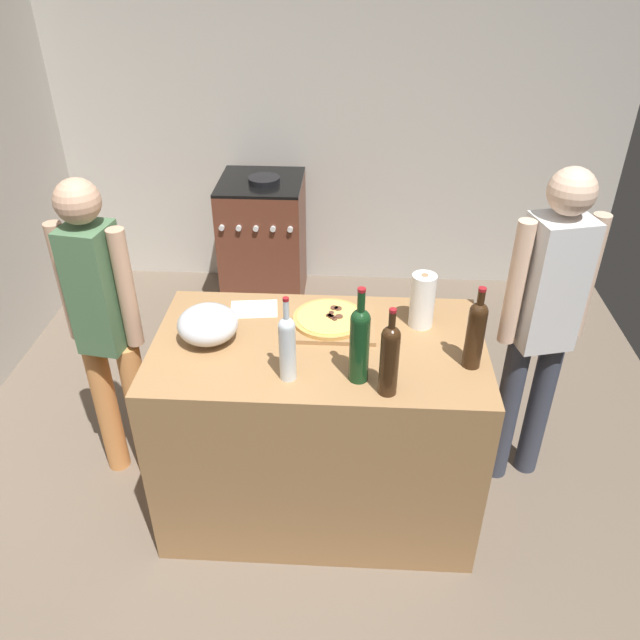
{
  "coord_description": "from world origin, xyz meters",
  "views": [
    {
      "loc": [
        0.27,
        -1.52,
        2.44
      ],
      "look_at": [
        0.14,
        0.75,
        0.98
      ],
      "focal_mm": 35.61,
      "sensor_mm": 36.0,
      "label": 1
    }
  ],
  "objects_px": {
    "person_in_stripes": "(104,324)",
    "paper_towel_roll": "(422,301)",
    "mixing_bowl": "(208,324)",
    "stove": "(264,241)",
    "wine_bottle_green": "(287,345)",
    "pizza": "(330,318)",
    "person_in_red": "(544,317)",
    "wine_bottle_clear": "(390,357)",
    "wine_bottle_amber": "(476,332)",
    "wine_bottle_dark": "(360,341)"
  },
  "relations": [
    {
      "from": "mixing_bowl",
      "to": "stove",
      "type": "bearing_deg",
      "value": 91.43
    },
    {
      "from": "wine_bottle_dark",
      "to": "person_in_stripes",
      "type": "xyz_separation_m",
      "value": [
        -1.14,
        0.39,
        -0.22
      ]
    },
    {
      "from": "stove",
      "to": "wine_bottle_dark",
      "type": "bearing_deg",
      "value": -72.66
    },
    {
      "from": "pizza",
      "to": "person_in_stripes",
      "type": "xyz_separation_m",
      "value": [
        -1.01,
        0.01,
        -0.08
      ]
    },
    {
      "from": "mixing_bowl",
      "to": "paper_towel_roll",
      "type": "relative_size",
      "value": 1.02
    },
    {
      "from": "paper_towel_roll",
      "to": "person_in_red",
      "type": "relative_size",
      "value": 0.15
    },
    {
      "from": "wine_bottle_clear",
      "to": "person_in_stripes",
      "type": "height_order",
      "value": "person_in_stripes"
    },
    {
      "from": "pizza",
      "to": "wine_bottle_green",
      "type": "xyz_separation_m",
      "value": [
        -0.14,
        -0.38,
        0.12
      ]
    },
    {
      "from": "stove",
      "to": "person_in_stripes",
      "type": "distance_m",
      "value": 1.88
    },
    {
      "from": "paper_towel_roll",
      "to": "wine_bottle_amber",
      "type": "xyz_separation_m",
      "value": [
        0.18,
        -0.28,
        0.04
      ]
    },
    {
      "from": "pizza",
      "to": "wine_bottle_clear",
      "type": "xyz_separation_m",
      "value": [
        0.24,
        -0.45,
        0.13
      ]
    },
    {
      "from": "wine_bottle_clear",
      "to": "person_in_stripes",
      "type": "relative_size",
      "value": 0.23
    },
    {
      "from": "mixing_bowl",
      "to": "person_in_stripes",
      "type": "height_order",
      "value": "person_in_stripes"
    },
    {
      "from": "mixing_bowl",
      "to": "person_in_red",
      "type": "distance_m",
      "value": 1.47
    },
    {
      "from": "pizza",
      "to": "paper_towel_roll",
      "type": "distance_m",
      "value": 0.4
    },
    {
      "from": "wine_bottle_dark",
      "to": "person_in_stripes",
      "type": "height_order",
      "value": "person_in_stripes"
    },
    {
      "from": "wine_bottle_amber",
      "to": "wine_bottle_dark",
      "type": "bearing_deg",
      "value": -165.79
    },
    {
      "from": "mixing_bowl",
      "to": "person_in_stripes",
      "type": "relative_size",
      "value": 0.16
    },
    {
      "from": "wine_bottle_green",
      "to": "wine_bottle_clear",
      "type": "distance_m",
      "value": 0.38
    },
    {
      "from": "wine_bottle_amber",
      "to": "pizza",
      "type": "bearing_deg",
      "value": 155.32
    },
    {
      "from": "stove",
      "to": "wine_bottle_green",
      "type": "bearing_deg",
      "value": -79.42
    },
    {
      "from": "pizza",
      "to": "wine_bottle_clear",
      "type": "distance_m",
      "value": 0.52
    },
    {
      "from": "wine_bottle_amber",
      "to": "stove",
      "type": "bearing_deg",
      "value": 118.69
    },
    {
      "from": "stove",
      "to": "person_in_red",
      "type": "bearing_deg",
      "value": -48.32
    },
    {
      "from": "stove",
      "to": "person_in_red",
      "type": "height_order",
      "value": "person_in_red"
    },
    {
      "from": "mixing_bowl",
      "to": "wine_bottle_amber",
      "type": "height_order",
      "value": "wine_bottle_amber"
    },
    {
      "from": "paper_towel_roll",
      "to": "wine_bottle_amber",
      "type": "height_order",
      "value": "wine_bottle_amber"
    },
    {
      "from": "wine_bottle_clear",
      "to": "wine_bottle_amber",
      "type": "distance_m",
      "value": 0.38
    },
    {
      "from": "paper_towel_roll",
      "to": "wine_bottle_dark",
      "type": "distance_m",
      "value": 0.48
    },
    {
      "from": "wine_bottle_amber",
      "to": "person_in_stripes",
      "type": "xyz_separation_m",
      "value": [
        -1.58,
        0.27,
        -0.2
      ]
    },
    {
      "from": "mixing_bowl",
      "to": "stove",
      "type": "relative_size",
      "value": 0.26
    },
    {
      "from": "mixing_bowl",
      "to": "paper_towel_roll",
      "type": "distance_m",
      "value": 0.91
    },
    {
      "from": "pizza",
      "to": "mixing_bowl",
      "type": "xyz_separation_m",
      "value": [
        -0.5,
        -0.15,
        0.05
      ]
    },
    {
      "from": "stove",
      "to": "person_in_red",
      "type": "distance_m",
      "value": 2.29
    },
    {
      "from": "mixing_bowl",
      "to": "wine_bottle_dark",
      "type": "bearing_deg",
      "value": -19.95
    },
    {
      "from": "wine_bottle_dark",
      "to": "person_in_red",
      "type": "height_order",
      "value": "person_in_red"
    },
    {
      "from": "wine_bottle_dark",
      "to": "stove",
      "type": "distance_m",
      "value": 2.35
    },
    {
      "from": "wine_bottle_clear",
      "to": "wine_bottle_amber",
      "type": "bearing_deg",
      "value": 29.04
    },
    {
      "from": "pizza",
      "to": "person_in_red",
      "type": "distance_m",
      "value": 0.95
    },
    {
      "from": "paper_towel_roll",
      "to": "person_in_red",
      "type": "height_order",
      "value": "person_in_red"
    },
    {
      "from": "wine_bottle_clear",
      "to": "mixing_bowl",
      "type": "bearing_deg",
      "value": 157.69
    },
    {
      "from": "wine_bottle_amber",
      "to": "wine_bottle_green",
      "type": "bearing_deg",
      "value": -170.51
    },
    {
      "from": "mixing_bowl",
      "to": "wine_bottle_dark",
      "type": "relative_size",
      "value": 0.63
    },
    {
      "from": "paper_towel_roll",
      "to": "person_in_red",
      "type": "bearing_deg",
      "value": 8.7
    },
    {
      "from": "wine_bottle_dark",
      "to": "wine_bottle_clear",
      "type": "bearing_deg",
      "value": -34.31
    },
    {
      "from": "pizza",
      "to": "wine_bottle_clear",
      "type": "relative_size",
      "value": 0.87
    },
    {
      "from": "wine_bottle_amber",
      "to": "person_in_stripes",
      "type": "distance_m",
      "value": 1.62
    },
    {
      "from": "pizza",
      "to": "mixing_bowl",
      "type": "bearing_deg",
      "value": -163.4
    },
    {
      "from": "person_in_red",
      "to": "wine_bottle_green",
      "type": "bearing_deg",
      "value": -155.82
    },
    {
      "from": "person_in_stripes",
      "to": "paper_towel_roll",
      "type": "bearing_deg",
      "value": 0.47
    }
  ]
}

